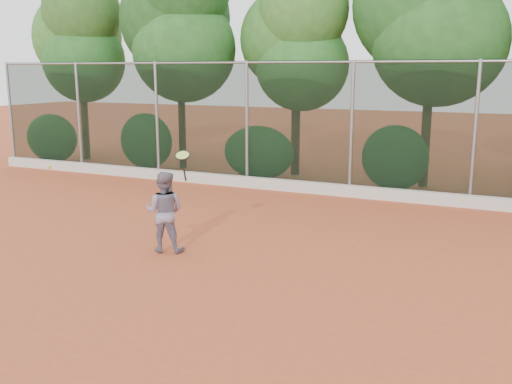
% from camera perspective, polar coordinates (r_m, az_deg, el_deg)
% --- Properties ---
extents(ground, '(80.00, 80.00, 0.00)m').
position_cam_1_polar(ground, '(9.01, -2.66, -9.02)').
color(ground, '#B74F2B').
rests_on(ground, ground).
extents(concrete_curb, '(24.00, 0.20, 0.30)m').
position_cam_1_polar(concrete_curb, '(15.13, 9.14, 0.13)').
color(concrete_curb, beige).
rests_on(concrete_curb, ground).
extents(tennis_player, '(0.84, 0.74, 1.48)m').
position_cam_1_polar(tennis_player, '(10.43, -9.15, -1.96)').
color(tennis_player, slate).
rests_on(tennis_player, ground).
extents(chainlink_fence, '(24.09, 0.09, 3.50)m').
position_cam_1_polar(chainlink_fence, '(15.04, 9.54, 6.64)').
color(chainlink_fence, black).
rests_on(chainlink_fence, ground).
extents(foliage_backdrop, '(23.70, 3.63, 7.55)m').
position_cam_1_polar(foliage_backdrop, '(17.07, 9.80, 15.80)').
color(foliage_backdrop, '#49311C').
rests_on(foliage_backdrop, ground).
extents(tennis_racket, '(0.34, 0.32, 0.56)m').
position_cam_1_polar(tennis_racket, '(9.93, -7.34, 3.46)').
color(tennis_racket, black).
rests_on(tennis_racket, ground).
extents(tennis_ball_in_flight, '(0.07, 0.07, 0.07)m').
position_cam_1_polar(tennis_ball_in_flight, '(11.14, -19.98, 2.37)').
color(tennis_ball_in_flight, '#B3CC2E').
rests_on(tennis_ball_in_flight, ground).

